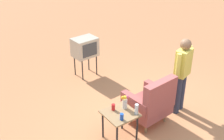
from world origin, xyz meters
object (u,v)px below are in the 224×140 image
Objects in this scene: soda_can_red at (113,107)px; soda_can_blue at (122,117)px; armchair at (151,102)px; bottle_short_clear at (137,109)px; flower_vase at (125,101)px; person_standing at (182,72)px; tv_on_stand at (85,47)px; side_table at (120,117)px.

soda_can_red and soda_can_blue have the same top height.
armchair is 5.30× the size of bottle_short_clear.
soda_can_blue is (0.87, 0.22, 0.16)m from armchair.
person_standing is at bearing 178.32° from flower_vase.
soda_can_red is at bearing -51.13° from bottle_short_clear.
person_standing is at bearing 178.42° from armchair.
person_standing is (-0.79, 0.02, 0.44)m from armchair.
flower_vase is (1.41, -0.04, -0.19)m from person_standing.
side_table is at bearing 73.22° from tv_on_stand.
soda_can_red is at bearing 71.31° from tv_on_stand.
armchair reaches higher than side_table.
soda_can_red is at bearing -72.41° from side_table.
armchair is 1.03× the size of tv_on_stand.
armchair is 0.85m from soda_can_red.
tv_on_stand is 2.64m from person_standing.
soda_can_red is (0.83, -0.09, 0.16)m from armchair.
bottle_short_clear is (-0.27, 0.33, 0.04)m from soda_can_red.
tv_on_stand is at bearing -89.60° from armchair.
bottle_short_clear is at bearing 78.74° from tv_on_stand.
soda_can_red is (0.81, 2.39, -0.12)m from tv_on_stand.
armchair reaches higher than soda_can_blue.
flower_vase is (0.60, 2.46, -0.04)m from tv_on_stand.
flower_vase is at bearing 76.25° from tv_on_stand.
tv_on_stand is 2.53m from soda_can_red.
side_table is 0.29m from flower_vase.
soda_can_red is (0.05, -0.14, 0.15)m from side_table.
bottle_short_clear is at bearing 23.07° from armchair.
flower_vase is at bearing -136.04° from soda_can_blue.
bottle_short_clear is at bearing 128.87° from soda_can_red.
soda_can_red is at bearing -4.05° from person_standing.
tv_on_stand reaches higher than flower_vase.
bottle_short_clear is at bearing 9.09° from person_standing.
soda_can_red reaches higher than side_table.
person_standing is (-1.57, -0.03, 0.43)m from side_table.
flower_vase is at bearing -76.68° from bottle_short_clear.
side_table is 0.58× the size of tv_on_stand.
person_standing is 1.70m from soda_can_blue.
armchair is 0.91m from person_standing.
armchair is at bearing -156.93° from bottle_short_clear.
side_table is 0.24m from soda_can_blue.
side_table is at bearing -40.42° from bottle_short_clear.
soda_can_blue is (0.85, 2.70, -0.12)m from tv_on_stand.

